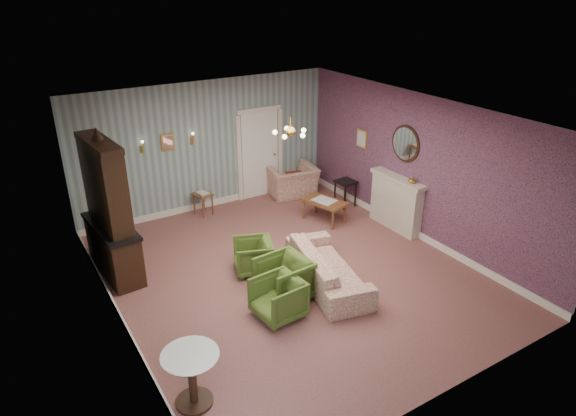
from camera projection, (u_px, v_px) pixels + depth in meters
floor at (290, 273)px, 9.22m from camera, size 7.00×7.00×0.00m
ceiling at (291, 116)px, 8.01m from camera, size 7.00×7.00×0.00m
wall_back at (207, 146)px, 11.32m from camera, size 6.00×0.00×6.00m
wall_front at (450, 303)px, 5.91m from camera, size 6.00×0.00×6.00m
wall_left at (110, 245)px, 7.18m from camera, size 0.00×7.00×7.00m
wall_right at (419, 168)px, 10.05m from camera, size 0.00×7.00×7.00m
wall_right_floral at (419, 168)px, 10.04m from camera, size 0.00×7.00×7.00m
door at (260, 153)px, 12.07m from camera, size 1.12×0.12×2.16m
olive_chair_a at (278, 297)px, 7.93m from camera, size 0.71×0.75×0.72m
olive_chair_b at (284, 277)px, 8.37m from camera, size 0.78×0.83×0.80m
olive_chair_c at (253, 255)px, 9.16m from camera, size 0.82×0.84×0.68m
sofa_chintz at (328, 262)px, 8.78m from camera, size 1.10×2.25×0.85m
wingback_chair at (292, 176)px, 12.32m from camera, size 1.22×0.89×0.98m
dresser at (107, 206)px, 8.70m from camera, size 0.68×1.63×2.65m
fireplace at (396, 203)px, 10.66m from camera, size 0.30×1.40×1.16m
mantel_vase at (412, 180)px, 10.06m from camera, size 0.15×0.15×0.15m
oval_mirror at (405, 144)px, 10.17m from camera, size 0.04×0.76×0.84m
framed_print at (362, 139)px, 11.33m from camera, size 0.04×0.34×0.42m
coffee_table at (324, 211)px, 11.10m from camera, size 0.77×1.06×0.49m
side_table_black at (345, 194)px, 11.78m from camera, size 0.45×0.45×0.63m
pedestal_table at (192, 379)px, 6.28m from camera, size 0.85×0.85×0.78m
nesting_table at (203, 203)px, 11.38m from camera, size 0.42×0.49×0.55m
gilt_mirror_back at (168, 142)px, 10.76m from camera, size 0.28×0.06×0.36m
sconce_left at (142, 147)px, 10.48m from camera, size 0.16×0.12×0.30m
sconce_right at (193, 139)px, 11.00m from camera, size 0.16×0.12×0.30m
chandelier at (291, 133)px, 8.12m from camera, size 0.56×0.56×0.36m
burgundy_cushion at (293, 179)px, 12.18m from camera, size 0.41×0.28×0.39m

